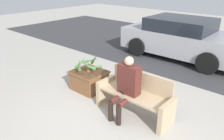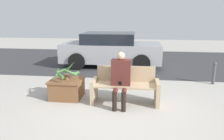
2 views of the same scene
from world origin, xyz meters
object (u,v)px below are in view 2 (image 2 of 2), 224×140
(potted_plant, at_px, (66,72))
(bollard_post, at_px, (214,73))
(parked_car, at_px, (111,49))
(bench, at_px, (125,86))
(planter_box, at_px, (67,88))
(person_seated, at_px, (121,76))

(potted_plant, bearing_deg, bollard_post, 22.16)
(potted_plant, distance_m, parked_car, 3.88)
(bench, height_order, planter_box, bench)
(bollard_post, bearing_deg, potted_plant, -157.84)
(person_seated, bearing_deg, parked_car, 100.33)
(bench, height_order, parked_car, parked_car)
(bench, bearing_deg, bollard_post, 34.39)
(parked_car, relative_size, bollard_post, 5.77)
(bench, height_order, bollard_post, bench)
(person_seated, bearing_deg, potted_plant, 168.68)
(bench, relative_size, person_seated, 1.28)
(potted_plant, xyz_separation_m, parked_car, (0.65, 3.83, 0.00))
(parked_car, bearing_deg, bollard_post, -32.08)
(person_seated, relative_size, parked_car, 0.31)
(potted_plant, xyz_separation_m, bollard_post, (4.10, 1.67, -0.32))
(bench, xyz_separation_m, bollard_post, (2.60, 1.78, -0.04))
(bench, distance_m, planter_box, 1.50)
(person_seated, xyz_separation_m, parked_car, (-0.75, 4.11, -0.00))
(planter_box, height_order, bollard_post, bollard_post)
(bench, height_order, potted_plant, potted_plant)
(parked_car, bearing_deg, potted_plant, -99.69)
(potted_plant, relative_size, bollard_post, 0.98)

